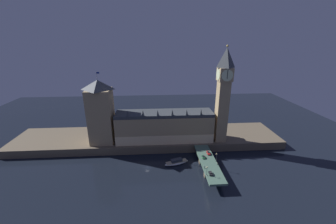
{
  "coord_description": "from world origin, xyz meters",
  "views": [
    {
      "loc": [
        6.11,
        -121.56,
        82.46
      ],
      "look_at": [
        15.73,
        20.0,
        33.3
      ],
      "focal_mm": 22.0,
      "sensor_mm": 36.0,
      "label": 1
    }
  ],
  "objects_px": {
    "victoria_tower": "(101,112)",
    "street_lamp_mid": "(216,156)",
    "clock_tower": "(223,93)",
    "boat_upstream": "(177,162)",
    "street_lamp_near": "(207,170)",
    "pedestrian_mid_walk": "(217,164)",
    "car_southbound_trail": "(208,153)",
    "car_northbound_trail": "(211,173)",
    "pedestrian_near_rail": "(204,167)",
    "car_northbound_lead": "(204,157)"
  },
  "relations": [
    {
      "from": "car_northbound_trail",
      "to": "pedestrian_mid_walk",
      "type": "xyz_separation_m",
      "value": [
        6.97,
        9.53,
        0.13
      ]
    },
    {
      "from": "street_lamp_near",
      "to": "street_lamp_mid",
      "type": "distance_m",
      "value": 17.85
    },
    {
      "from": "street_lamp_near",
      "to": "victoria_tower",
      "type": "bearing_deg",
      "value": 144.97
    },
    {
      "from": "car_northbound_trail",
      "to": "street_lamp_mid",
      "type": "distance_m",
      "value": 15.9
    },
    {
      "from": "car_northbound_lead",
      "to": "pedestrian_near_rail",
      "type": "xyz_separation_m",
      "value": [
        -2.32,
        -12.29,
        0.28
      ]
    },
    {
      "from": "street_lamp_near",
      "to": "street_lamp_mid",
      "type": "height_order",
      "value": "street_lamp_near"
    },
    {
      "from": "pedestrian_near_rail",
      "to": "pedestrian_mid_walk",
      "type": "xyz_separation_m",
      "value": [
        9.29,
        3.24,
        -0.08
      ]
    },
    {
      "from": "clock_tower",
      "to": "victoria_tower",
      "type": "bearing_deg",
      "value": 177.16
    },
    {
      "from": "car_northbound_lead",
      "to": "street_lamp_near",
      "type": "xyz_separation_m",
      "value": [
        -2.72,
        -19.54,
        3.31
      ]
    },
    {
      "from": "car_northbound_lead",
      "to": "boat_upstream",
      "type": "distance_m",
      "value": 19.31
    },
    {
      "from": "clock_tower",
      "to": "victoria_tower",
      "type": "relative_size",
      "value": 1.33
    },
    {
      "from": "victoria_tower",
      "to": "pedestrian_near_rail",
      "type": "bearing_deg",
      "value": -30.8
    },
    {
      "from": "victoria_tower",
      "to": "car_southbound_trail",
      "type": "xyz_separation_m",
      "value": [
        78.72,
        -25.59,
        -24.07
      ]
    },
    {
      "from": "car_northbound_trail",
      "to": "street_lamp_near",
      "type": "relative_size",
      "value": 0.62
    },
    {
      "from": "car_northbound_lead",
      "to": "pedestrian_near_rail",
      "type": "height_order",
      "value": "pedestrian_near_rail"
    },
    {
      "from": "car_northbound_lead",
      "to": "pedestrian_near_rail",
      "type": "distance_m",
      "value": 12.51
    },
    {
      "from": "car_southbound_trail",
      "to": "pedestrian_near_rail",
      "type": "height_order",
      "value": "pedestrian_near_rail"
    },
    {
      "from": "car_northbound_trail",
      "to": "street_lamp_near",
      "type": "xyz_separation_m",
      "value": [
        -2.72,
        -0.96,
        3.23
      ]
    },
    {
      "from": "clock_tower",
      "to": "street_lamp_mid",
      "type": "height_order",
      "value": "clock_tower"
    },
    {
      "from": "car_southbound_trail",
      "to": "pedestrian_mid_walk",
      "type": "relative_size",
      "value": 3.01
    },
    {
      "from": "boat_upstream",
      "to": "street_lamp_near",
      "type": "bearing_deg",
      "value": -55.99
    },
    {
      "from": "victoria_tower",
      "to": "pedestrian_near_rail",
      "type": "xyz_separation_m",
      "value": [
        71.75,
        -42.77,
        -23.9
      ]
    },
    {
      "from": "car_southbound_trail",
      "to": "car_northbound_lead",
      "type": "bearing_deg",
      "value": -133.54
    },
    {
      "from": "car_northbound_trail",
      "to": "car_northbound_lead",
      "type": "bearing_deg",
      "value": 90.0
    },
    {
      "from": "pedestrian_near_rail",
      "to": "victoria_tower",
      "type": "bearing_deg",
      "value": 149.2
    },
    {
      "from": "clock_tower",
      "to": "car_southbound_trail",
      "type": "xyz_separation_m",
      "value": [
        -14.25,
        -20.99,
        -38.23
      ]
    },
    {
      "from": "victoria_tower",
      "to": "street_lamp_near",
      "type": "height_order",
      "value": "victoria_tower"
    },
    {
      "from": "car_northbound_trail",
      "to": "street_lamp_mid",
      "type": "xyz_separation_m",
      "value": [
        7.37,
        13.76,
        3.01
      ]
    },
    {
      "from": "clock_tower",
      "to": "pedestrian_mid_walk",
      "type": "distance_m",
      "value": 53.07
    },
    {
      "from": "victoria_tower",
      "to": "street_lamp_mid",
      "type": "height_order",
      "value": "victoria_tower"
    },
    {
      "from": "street_lamp_near",
      "to": "car_northbound_lead",
      "type": "bearing_deg",
      "value": 82.07
    },
    {
      "from": "clock_tower",
      "to": "car_northbound_lead",
      "type": "relative_size",
      "value": 18.08
    },
    {
      "from": "clock_tower",
      "to": "boat_upstream",
      "type": "height_order",
      "value": "clock_tower"
    },
    {
      "from": "car_southbound_trail",
      "to": "pedestrian_mid_walk",
      "type": "xyz_separation_m",
      "value": [
        2.32,
        -13.94,
        0.1
      ]
    },
    {
      "from": "car_northbound_trail",
      "to": "boat_upstream",
      "type": "bearing_deg",
      "value": 129.63
    },
    {
      "from": "car_northbound_trail",
      "to": "street_lamp_mid",
      "type": "bearing_deg",
      "value": 61.84
    },
    {
      "from": "clock_tower",
      "to": "boat_upstream",
      "type": "bearing_deg",
      "value": -148.79
    },
    {
      "from": "pedestrian_mid_walk",
      "to": "street_lamp_near",
      "type": "distance_m",
      "value": 14.61
    },
    {
      "from": "car_northbound_trail",
      "to": "boat_upstream",
      "type": "xyz_separation_m",
      "value": [
        -18.2,
        21.98,
        -5.56
      ]
    },
    {
      "from": "pedestrian_mid_walk",
      "to": "clock_tower",
      "type": "bearing_deg",
      "value": 71.14
    },
    {
      "from": "car_northbound_trail",
      "to": "street_lamp_mid",
      "type": "relative_size",
      "value": 0.65
    },
    {
      "from": "pedestrian_near_rail",
      "to": "street_lamp_near",
      "type": "relative_size",
      "value": 0.27
    },
    {
      "from": "pedestrian_near_rail",
      "to": "pedestrian_mid_walk",
      "type": "height_order",
      "value": "pedestrian_near_rail"
    },
    {
      "from": "car_southbound_trail",
      "to": "car_northbound_trail",
      "type": "bearing_deg",
      "value": -101.19
    },
    {
      "from": "car_northbound_lead",
      "to": "street_lamp_near",
      "type": "distance_m",
      "value": 20.0
    },
    {
      "from": "car_southbound_trail",
      "to": "street_lamp_near",
      "type": "height_order",
      "value": "street_lamp_near"
    },
    {
      "from": "street_lamp_near",
      "to": "car_southbound_trail",
      "type": "bearing_deg",
      "value": 73.22
    },
    {
      "from": "victoria_tower",
      "to": "pedestrian_near_rail",
      "type": "distance_m",
      "value": 86.89
    },
    {
      "from": "victoria_tower",
      "to": "car_northbound_trail",
      "type": "bearing_deg",
      "value": -33.52
    },
    {
      "from": "pedestrian_mid_walk",
      "to": "boat_upstream",
      "type": "distance_m",
      "value": 28.65
    }
  ]
}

